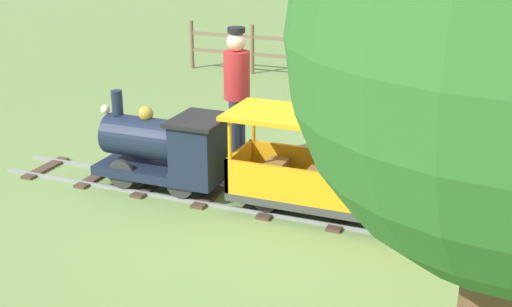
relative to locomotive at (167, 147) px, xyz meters
The scene contains 6 objects.
ground_plane 1.28m from the locomotive, 90.00° to the right, with size 60.00×60.00×0.00m, color #75934C.
track 1.30m from the locomotive, 90.00° to the right, with size 0.70×6.40×0.04m.
locomotive is the anchor object (origin of this frame).
passenger_car 2.12m from the locomotive, 90.00° to the right, with size 0.76×2.70×0.97m.
conductor_person 1.17m from the locomotive, 20.52° to the right, with size 0.30×0.30×1.62m.
fence_section 5.57m from the locomotive, 12.60° to the right, with size 0.08×7.48×0.90m.
Camera 1 is at (-5.89, -2.21, 2.84)m, focal length 47.41 mm.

